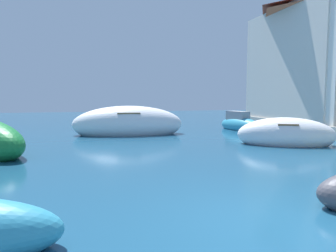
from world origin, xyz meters
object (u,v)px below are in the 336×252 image
Objects in this scene: moored_boat_1 at (128,124)px; moored_boat_5 at (240,124)px; waterfront_building_annex at (317,59)px; moored_boat_7 at (286,135)px; waterfront_building_far at (313,57)px.

moored_boat_1 reaches higher than moored_boat_5.
moored_boat_5 is 8.01m from waterfront_building_annex.
moored_boat_5 is at bearing 108.45° from moored_boat_7.
waterfront_building_far is at bearing 72.44° from moored_boat_7.
waterfront_building_annex is 1.07× the size of waterfront_building_far.
moored_boat_1 is 7.33m from moored_boat_5.
waterfront_building_far is (6.53, 1.48, 4.66)m from moored_boat_5.
waterfront_building_annex is (13.83, 1.63, 4.28)m from moored_boat_1.
waterfront_building_far is (7.41, 7.61, 4.59)m from moored_boat_7.
moored_boat_7 is at bearing -135.67° from waterfront_building_annex.
waterfront_building_annex reaches higher than moored_boat_5.
waterfront_building_annex is at bearing 11.03° from moored_boat_1.
waterfront_building_annex is at bearing -90.00° from waterfront_building_far.
waterfront_building_far is at bearing 12.54° from moored_boat_1.
moored_boat_7 is 11.57m from waterfront_building_far.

